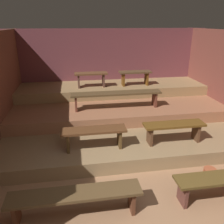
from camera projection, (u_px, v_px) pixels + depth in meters
ground at (126, 142)px, 5.44m from camera, size 6.24×6.15×0.08m
wall_back at (109, 68)px, 7.48m from camera, size 6.24×0.06×2.40m
platform_lower at (121, 123)px, 6.03m from camera, size 5.44×3.91×0.27m
platform_middle at (116, 105)px, 6.53m from camera, size 5.44×2.61×0.27m
platform_upper at (112, 89)px, 7.04m from camera, size 5.44×1.30×0.27m
bench_floor_left at (75, 197)px, 3.21m from camera, size 1.84×0.33×0.41m
bench_lower_left at (94, 134)px, 4.45m from camera, size 1.23×0.33×0.41m
bench_lower_right at (174, 128)px, 4.69m from camera, size 1.23×0.33×0.41m
bench_middle_center at (116, 95)px, 5.75m from camera, size 2.23×0.33×0.41m
bench_upper_left at (91, 77)px, 6.63m from camera, size 0.93×0.33×0.41m
bench_upper_right at (135, 75)px, 6.82m from camera, size 0.93×0.33×0.41m
pail_floor at (209, 174)px, 4.04m from camera, size 0.21×0.21×0.23m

